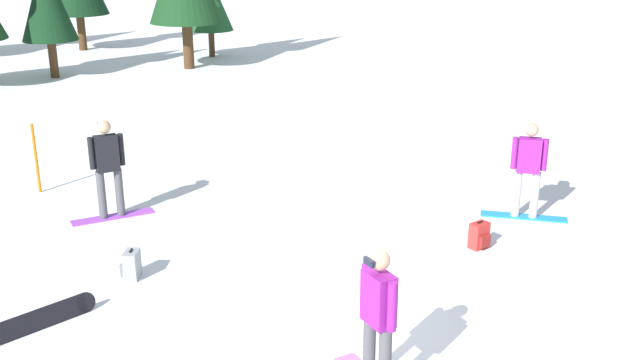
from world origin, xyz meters
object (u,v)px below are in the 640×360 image
object	(u,v)px
snowboarder_foreground	(378,317)
loose_snowboard_near_left	(28,323)
trail_marker_pole	(36,158)
snowboarder_background	(108,167)
backpack_red	(480,236)
backpack_grey	(131,265)
snowboarder_midground	(528,168)

from	to	relation	value
snowboarder_foreground	loose_snowboard_near_left	world-z (taller)	snowboarder_foreground
loose_snowboard_near_left	trail_marker_pole	size ratio (longest dim) A/B	1.17
snowboarder_background	loose_snowboard_near_left	world-z (taller)	snowboarder_background
backpack_red	snowboarder_background	bearing A→B (deg)	156.89
snowboarder_background	backpack_grey	distance (m)	2.75
snowboarder_foreground	snowboarder_background	bearing A→B (deg)	118.83
trail_marker_pole	backpack_grey	bearing A→B (deg)	-65.46
snowboarder_foreground	backpack_red	world-z (taller)	snowboarder_foreground
snowboarder_background	backpack_red	distance (m)	6.65
snowboarder_background	loose_snowboard_near_left	bearing A→B (deg)	-101.75
snowboarder_background	trail_marker_pole	world-z (taller)	snowboarder_background
loose_snowboard_near_left	backpack_red	xyz separation A→B (m)	(6.90, 1.38, 0.07)
snowboarder_foreground	trail_marker_pole	bearing A→B (deg)	122.02
trail_marker_pole	snowboarder_foreground	bearing A→B (deg)	-57.98
snowboarder_foreground	loose_snowboard_near_left	bearing A→B (deg)	153.32
backpack_red	snowboarder_midground	bearing A→B (deg)	39.60
backpack_grey	trail_marker_pole	distance (m)	4.76
snowboarder_midground	trail_marker_pole	world-z (taller)	snowboarder_midground
snowboarder_midground	snowboarder_foreground	bearing A→B (deg)	-131.59
snowboarder_midground	trail_marker_pole	bearing A→B (deg)	160.40
loose_snowboard_near_left	trail_marker_pole	xyz separation A→B (m)	(-0.69, 5.68, 0.57)
snowboarder_midground	backpack_grey	size ratio (longest dim) A/B	3.79
backpack_grey	trail_marker_pole	xyz separation A→B (m)	(-1.97, 4.31, 0.49)
snowboarder_midground	backpack_red	xyz separation A→B (m)	(-1.34, -1.11, -0.74)
snowboarder_midground	loose_snowboard_near_left	world-z (taller)	snowboarder_midground
loose_snowboard_near_left	trail_marker_pole	distance (m)	5.75
snowboarder_foreground	trail_marker_pole	xyz separation A→B (m)	(-4.86, 7.77, -0.22)
snowboarder_midground	backpack_grey	bearing A→B (deg)	-170.83
snowboarder_midground	backpack_grey	xyz separation A→B (m)	(-6.97, -1.13, -0.74)
snowboarder_foreground	backpack_red	distance (m)	4.48
loose_snowboard_near_left	snowboarder_foreground	bearing A→B (deg)	-26.68
snowboarder_midground	loose_snowboard_near_left	distance (m)	8.65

